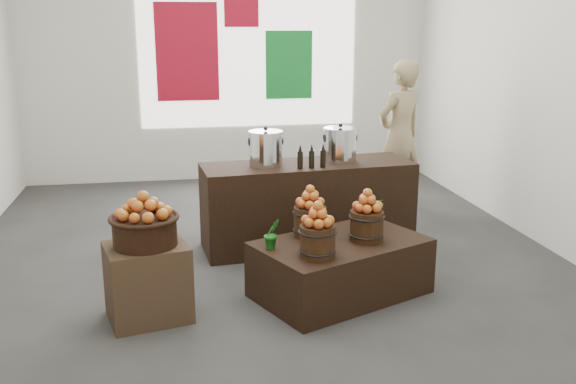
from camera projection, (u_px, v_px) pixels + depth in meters
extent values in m
plane|color=#3A3A37|center=(263.00, 256.00, 6.56)|extent=(7.00, 7.00, 0.00)
cube|color=silver|center=(228.00, 45.00, 9.38)|extent=(6.00, 0.04, 4.00)
cube|color=white|center=(249.00, 45.00, 9.41)|extent=(3.20, 0.02, 2.40)
cube|color=#A10C21|center=(187.00, 52.00, 9.27)|extent=(0.90, 0.04, 1.40)
cube|color=#137C2A|center=(289.00, 65.00, 9.58)|extent=(0.70, 0.04, 1.00)
cube|color=#A10C21|center=(241.00, 9.00, 9.26)|extent=(0.50, 0.04, 0.50)
cube|color=#503B25|center=(148.00, 282.00, 5.10)|extent=(0.72, 0.64, 0.62)
cylinder|color=black|center=(145.00, 232.00, 4.99)|extent=(0.50, 0.50, 0.23)
cube|color=black|center=(341.00, 268.00, 5.57)|extent=(1.66, 1.38, 0.49)
cylinder|color=#381F0F|center=(317.00, 241.00, 5.10)|extent=(0.28, 0.28, 0.26)
cylinder|color=#381F0F|center=(367.00, 226.00, 5.49)|extent=(0.28, 0.28, 0.26)
cylinder|color=#381F0F|center=(310.00, 222.00, 5.61)|extent=(0.28, 0.28, 0.26)
imported|color=#166918|center=(369.00, 212.00, 5.83)|extent=(0.28, 0.25, 0.29)
imported|color=#166918|center=(272.00, 234.00, 5.30)|extent=(0.17, 0.16, 0.25)
cube|color=black|center=(308.00, 205.00, 6.76)|extent=(2.25, 0.89, 0.90)
cylinder|color=silver|center=(266.00, 150.00, 6.49)|extent=(0.34, 0.34, 0.34)
cylinder|color=silver|center=(340.00, 146.00, 6.69)|extent=(0.34, 0.34, 0.34)
imported|color=#99865D|center=(400.00, 136.00, 7.98)|extent=(0.82, 0.71, 1.89)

